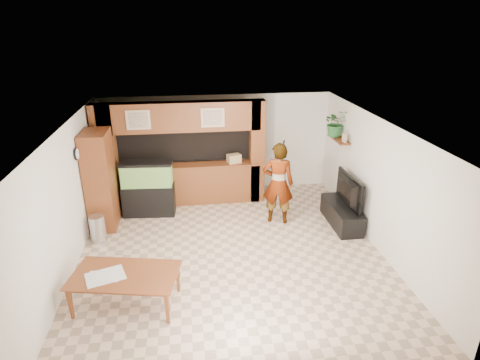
{
  "coord_description": "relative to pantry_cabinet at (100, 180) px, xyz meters",
  "views": [
    {
      "loc": [
        -0.75,
        -6.94,
        4.44
      ],
      "look_at": [
        0.27,
        0.6,
        1.32
      ],
      "focal_mm": 30.0,
      "sensor_mm": 36.0,
      "label": 1
    }
  ],
  "objects": [
    {
      "name": "wall_left",
      "position": [
        -0.3,
        -1.53,
        0.2
      ],
      "size": [
        0.0,
        6.5,
        6.5
      ],
      "primitive_type": "plane",
      "rotation": [
        1.57,
        0.0,
        1.57
      ],
      "color": "silver",
      "rests_on": "floor"
    },
    {
      "name": "person",
      "position": [
        3.91,
        -0.35,
        -0.14
      ],
      "size": [
        0.79,
        0.63,
        1.91
      ],
      "primitive_type": "imported",
      "rotation": [
        0.0,
        0.0,
        2.86
      ],
      "color": "#A28B59",
      "rests_on": "floor"
    },
    {
      "name": "ceiling",
      "position": [
        2.7,
        -1.53,
        1.5
      ],
      "size": [
        6.5,
        6.5,
        0.0
      ],
      "primitive_type": "plane",
      "color": "white",
      "rests_on": "wall_back"
    },
    {
      "name": "dining_table",
      "position": [
        0.83,
        -2.92,
        -0.8
      ],
      "size": [
        1.86,
        1.27,
        0.6
      ],
      "primitive_type": "imported",
      "rotation": [
        0.0,
        0.0,
        -0.2
      ],
      "color": "brown",
      "rests_on": "floor"
    },
    {
      "name": "potted_plant",
      "position": [
        5.52,
        0.61,
        0.95
      ],
      "size": [
        0.64,
        0.57,
        0.66
      ],
      "primitive_type": "imported",
      "rotation": [
        0.0,
        0.0,
        0.09
      ],
      "color": "#255D2B",
      "rests_on": "wall_shelf"
    },
    {
      "name": "wall_back",
      "position": [
        2.7,
        1.72,
        0.2
      ],
      "size": [
        6.0,
        0.0,
        6.0
      ],
      "primitive_type": "plane",
      "rotation": [
        1.57,
        0.0,
        0.0
      ],
      "color": "silver",
      "rests_on": "floor"
    },
    {
      "name": "wall_right",
      "position": [
        5.7,
        -1.53,
        0.2
      ],
      "size": [
        0.0,
        6.5,
        6.5
      ],
      "primitive_type": "plane",
      "rotation": [
        1.57,
        0.0,
        -1.57
      ],
      "color": "silver",
      "rests_on": "floor"
    },
    {
      "name": "partition",
      "position": [
        1.75,
        1.1,
        0.21
      ],
      "size": [
        4.2,
        0.99,
        2.6
      ],
      "color": "brown",
      "rests_on": "floor"
    },
    {
      "name": "newspaper_b",
      "position": [
        0.53,
        -2.91,
        -0.5
      ],
      "size": [
        0.7,
        0.6,
        0.01
      ],
      "primitive_type": "cube",
      "rotation": [
        0.0,
        0.0,
        0.34
      ],
      "color": "silver",
      "rests_on": "dining_table"
    },
    {
      "name": "television",
      "position": [
        5.35,
        -0.68,
        -0.27
      ],
      "size": [
        0.21,
        1.24,
        0.71
      ],
      "primitive_type": "imported",
      "rotation": [
        0.0,
        0.0,
        1.61
      ],
      "color": "black",
      "rests_on": "tv_stand"
    },
    {
      "name": "wall_shelf",
      "position": [
        5.55,
        0.42,
        0.6
      ],
      "size": [
        0.25,
        0.9,
        0.04
      ],
      "primitive_type": "cube",
      "color": "brown",
      "rests_on": "wall_right"
    },
    {
      "name": "newspaper_a",
      "position": [
        0.51,
        -2.91,
        -0.5
      ],
      "size": [
        0.49,
        0.36,
        0.01
      ],
      "primitive_type": "cube",
      "rotation": [
        0.0,
        0.0,
        0.01
      ],
      "color": "silver",
      "rests_on": "dining_table"
    },
    {
      "name": "microphone",
      "position": [
        3.96,
        -0.51,
        0.85
      ],
      "size": [
        0.03,
        0.09,
        0.15
      ],
      "primitive_type": "cylinder",
      "rotation": [
        0.44,
        0.0,
        0.0
      ],
      "color": "black",
      "rests_on": "person"
    },
    {
      "name": "counter_box",
      "position": [
        3.07,
        0.92,
        0.05
      ],
      "size": [
        0.37,
        0.3,
        0.22
      ],
      "primitive_type": "cube",
      "rotation": [
        0.0,
        0.0,
        0.29
      ],
      "color": "#9E8156",
      "rests_on": "partition"
    },
    {
      "name": "tv_stand",
      "position": [
        5.35,
        -0.68,
        -0.86
      ],
      "size": [
        0.53,
        1.43,
        0.48
      ],
      "primitive_type": "cube",
      "color": "black",
      "rests_on": "floor"
    },
    {
      "name": "photo_frame",
      "position": [
        5.55,
        0.07,
        0.72
      ],
      "size": [
        0.06,
        0.16,
        0.21
      ],
      "primitive_type": "cube",
      "rotation": [
        0.0,
        0.0,
        0.2
      ],
      "color": "tan",
      "rests_on": "wall_shelf"
    },
    {
      "name": "pantry_cabinet",
      "position": [
        0.0,
        0.0,
        0.0
      ],
      "size": [
        0.55,
        0.9,
        2.2
      ],
      "primitive_type": "cube",
      "color": "brown",
      "rests_on": "floor"
    },
    {
      "name": "trash_can",
      "position": [
        -0.02,
        -0.73,
        -0.8
      ],
      "size": [
        0.33,
        0.33,
        0.6
      ],
      "primitive_type": "cylinder",
      "color": "#B2B2B7",
      "rests_on": "floor"
    },
    {
      "name": "wall_clock",
      "position": [
        -0.27,
        -0.53,
        0.8
      ],
      "size": [
        0.05,
        0.25,
        0.25
      ],
      "color": "black",
      "rests_on": "wall_left"
    },
    {
      "name": "floor",
      "position": [
        2.7,
        -1.53,
        -1.1
      ],
      "size": [
        6.5,
        6.5,
        0.0
      ],
      "primitive_type": "plane",
      "color": "#CBAB8D",
      "rests_on": "ground"
    },
    {
      "name": "aquarium",
      "position": [
        0.96,
        0.42,
        -0.45
      ],
      "size": [
        1.2,
        0.45,
        1.34
      ],
      "rotation": [
        0.0,
        0.0,
        -0.07
      ],
      "color": "black",
      "rests_on": "floor"
    }
  ]
}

